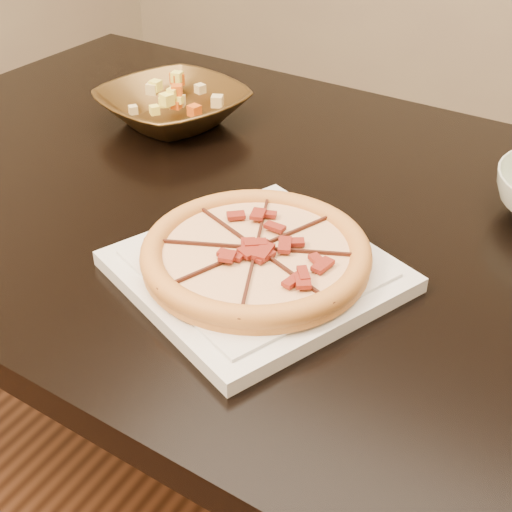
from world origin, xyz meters
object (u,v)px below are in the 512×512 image
(dining_table, at_px, (253,258))
(plate, at_px, (256,270))
(pizza, at_px, (256,253))
(bronze_bowl, at_px, (173,107))

(dining_table, height_order, plate, plate)
(plate, bearing_deg, pizza, 137.51)
(bronze_bowl, bearing_deg, plate, -42.74)
(dining_table, bearing_deg, plate, -58.93)
(plate, height_order, pizza, pizza)
(plate, xyz_separation_m, pizza, (-0.00, 0.00, 0.02))
(pizza, relative_size, bronze_bowl, 1.15)
(dining_table, bearing_deg, bronze_bowl, 149.35)
(bronze_bowl, bearing_deg, dining_table, -30.65)
(dining_table, height_order, pizza, pizza)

